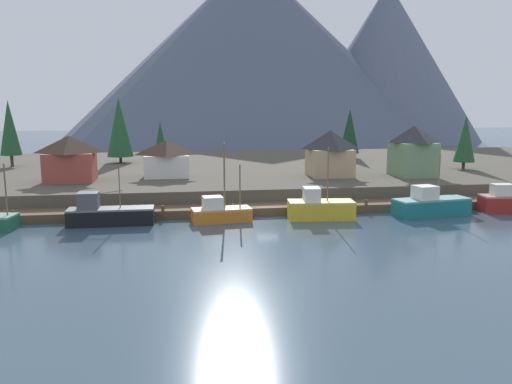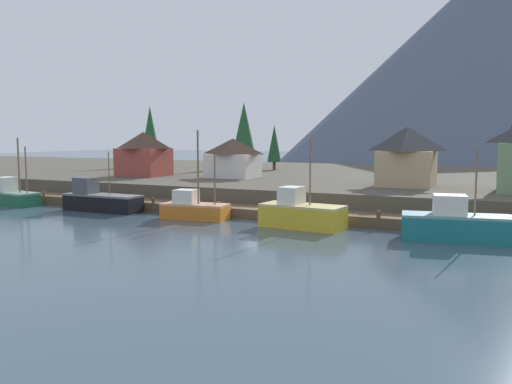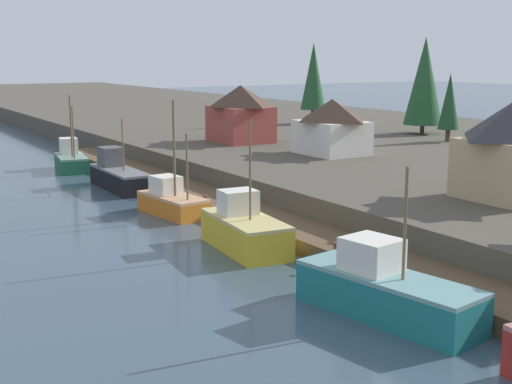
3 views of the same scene
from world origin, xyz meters
TOP-DOWN VIEW (x-y plane):
  - ground_plane at (0.00, 20.00)m, footprint 400.00×400.00m
  - dock at (0.00, 1.99)m, footprint 80.00×4.00m
  - shoreline_bank at (0.00, 32.00)m, footprint 400.00×56.00m
  - mountain_west_peak at (19.27, 143.82)m, footprint 141.67×141.67m
  - mountain_central_peak at (66.92, 128.77)m, footprint 68.79×68.79m
  - fishing_boat_black at (-17.81, -1.46)m, footprint 9.12×2.67m
  - fishing_boat_orange at (-5.72, -1.79)m, footprint 6.73×3.27m
  - fishing_boat_yellow at (5.63, -2.06)m, footprint 7.68×3.82m
  - fishing_boat_teal at (18.92, -2.36)m, footprint 9.45×4.35m
  - house_green at (23.87, 13.14)m, footprint 5.67×6.37m
  - house_white at (-11.69, 17.95)m, footprint 6.63×5.48m
  - house_tan at (11.87, 15.02)m, footprint 6.23×6.28m
  - house_red at (-24.63, 15.32)m, footprint 6.70×5.73m
  - conifer_near_left at (-20.20, 38.39)m, footprint 4.68×4.68m
  - conifer_near_right at (-12.92, 35.08)m, footprint 2.33×2.33m
  - conifer_mid_left at (35.83, 19.75)m, footprint 3.40×3.40m
  - conifer_mid_right at (23.09, 39.23)m, footprint 3.83×3.83m
  - conifer_back_left at (-37.70, 34.63)m, footprint 3.47×3.47m

SIDE VIEW (x-z plane):
  - ground_plane at x=0.00m, z-range -1.00..0.00m
  - dock at x=0.00m, z-range -0.30..1.30m
  - fishing_boat_orange at x=-5.72m, z-range -3.30..5.40m
  - fishing_boat_black at x=-17.81m, z-range -2.06..4.42m
  - shoreline_bank at x=0.00m, z-range 0.00..2.50m
  - fishing_boat_yellow at x=5.63m, z-range -2.82..5.34m
  - fishing_boat_teal at x=18.92m, z-range -2.32..4.85m
  - house_white at x=-11.69m, z-range 2.56..7.87m
  - house_red at x=-24.63m, z-range 2.57..8.80m
  - house_tan at x=11.87m, z-range 2.58..9.26m
  - house_green at x=23.87m, z-range 2.58..9.92m
  - conifer_near_right at x=-12.92m, z-range 3.15..10.66m
  - conifer_mid_left at x=35.83m, z-range 3.10..11.75m
  - conifer_mid_right at x=23.09m, z-range 3.02..12.65m
  - conifer_near_left at x=-20.20m, z-range 3.06..14.67m
  - conifer_back_left at x=-37.70m, z-range 3.47..14.61m
  - mountain_central_peak at x=66.92m, z-range 0.00..56.22m
  - mountain_west_peak at x=19.27m, z-range 0.00..66.93m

